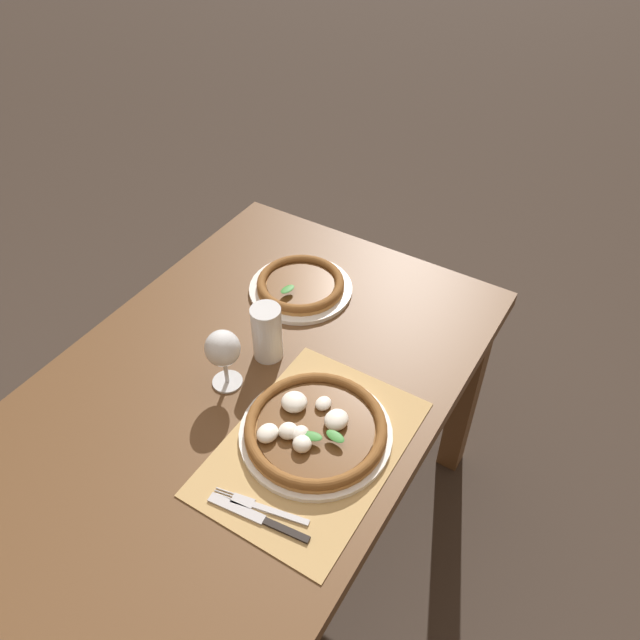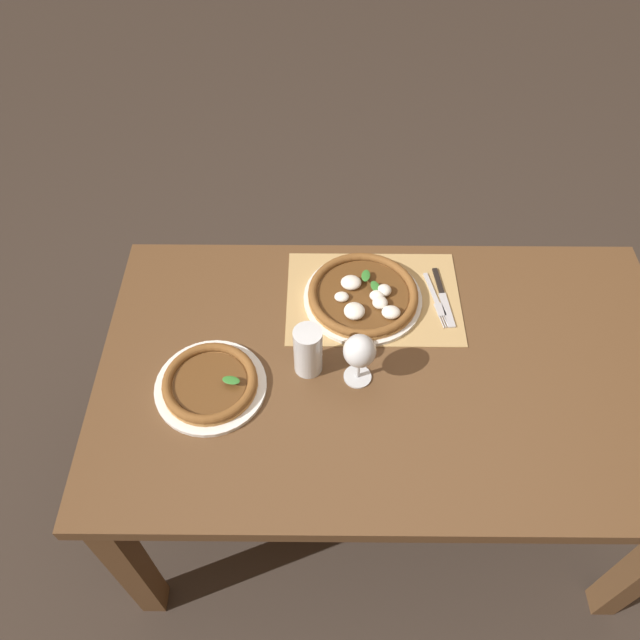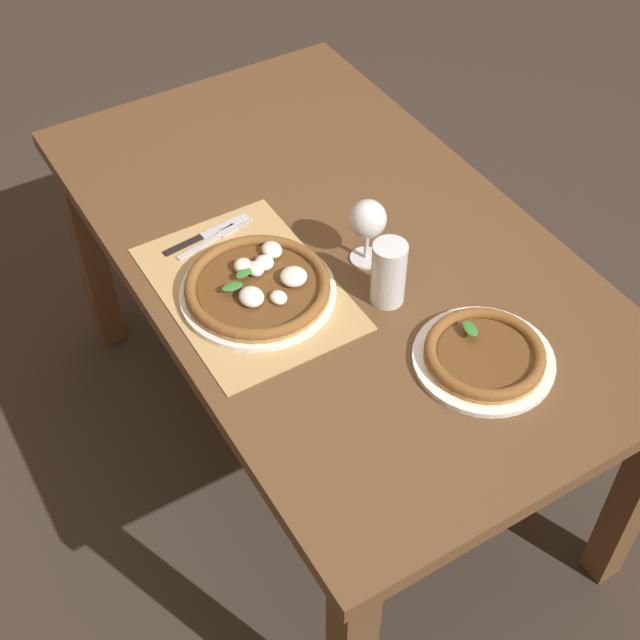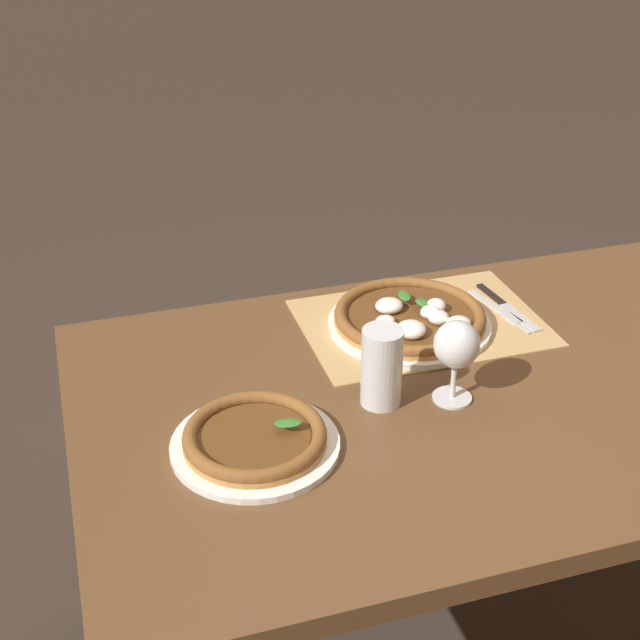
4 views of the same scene
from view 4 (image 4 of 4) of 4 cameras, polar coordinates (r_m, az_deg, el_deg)
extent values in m
cube|color=brown|center=(1.66, 10.63, -4.39)|extent=(1.49, 0.87, 0.04)
cube|color=brown|center=(2.04, -13.29, -10.49)|extent=(0.07, 0.07, 0.70)
cube|color=tan|center=(1.81, 6.49, -0.17)|extent=(0.48, 0.34, 0.00)
cylinder|color=white|center=(1.79, 5.74, -0.25)|extent=(0.33, 0.33, 0.01)
cylinder|color=#B77F42|center=(1.79, 5.76, 0.06)|extent=(0.30, 0.30, 0.01)
torus|color=brown|center=(1.78, 5.77, 0.33)|extent=(0.30, 0.30, 0.02)
cylinder|color=brown|center=(1.78, 5.77, 0.24)|extent=(0.25, 0.25, 0.00)
ellipsoid|color=white|center=(1.74, 4.20, -0.06)|extent=(0.04, 0.03, 0.02)
ellipsoid|color=white|center=(1.79, 4.44, 0.92)|extent=(0.06, 0.05, 0.03)
ellipsoid|color=white|center=(1.76, 7.59, 0.17)|extent=(0.04, 0.04, 0.03)
ellipsoid|color=white|center=(1.80, 7.43, 0.91)|extent=(0.04, 0.04, 0.03)
ellipsoid|color=white|center=(1.78, 7.07, 0.51)|extent=(0.04, 0.03, 0.03)
ellipsoid|color=white|center=(1.75, 8.85, -0.22)|extent=(0.05, 0.04, 0.03)
ellipsoid|color=white|center=(1.71, 5.87, -0.61)|extent=(0.06, 0.06, 0.03)
ellipsoid|color=#337A2D|center=(1.82, 5.42, 1.56)|extent=(0.03, 0.05, 0.00)
ellipsoid|color=#337A2D|center=(1.79, 6.64, 1.08)|extent=(0.04, 0.05, 0.00)
cylinder|color=white|center=(1.46, -4.17, -7.99)|extent=(0.28, 0.28, 0.01)
cylinder|color=#B77F42|center=(1.46, -4.19, -7.65)|extent=(0.23, 0.23, 0.01)
torus|color=brown|center=(1.45, -4.20, -7.34)|extent=(0.23, 0.23, 0.02)
cylinder|color=brown|center=(1.45, -4.20, -7.45)|extent=(0.18, 0.18, 0.00)
ellipsoid|color=#337A2D|center=(1.45, -2.07, -6.60)|extent=(0.05, 0.03, 0.00)
cylinder|color=silver|center=(1.59, 8.44, -4.93)|extent=(0.07, 0.07, 0.00)
cylinder|color=silver|center=(1.57, 8.54, -3.88)|extent=(0.01, 0.01, 0.06)
ellipsoid|color=silver|center=(1.53, 8.74, -1.55)|extent=(0.08, 0.08, 0.08)
ellipsoid|color=#AD5B14|center=(1.54, 8.71, -1.88)|extent=(0.07, 0.07, 0.05)
cylinder|color=silver|center=(1.53, 3.97, -3.01)|extent=(0.07, 0.07, 0.15)
cylinder|color=black|center=(1.54, 3.95, -3.47)|extent=(0.07, 0.07, 0.12)
cylinder|color=silver|center=(1.51, 4.03, -1.37)|extent=(0.07, 0.07, 0.02)
cube|color=#B7B7BC|center=(1.90, 10.67, 1.13)|extent=(0.03, 0.12, 0.00)
cube|color=#B7B7BC|center=(1.85, 12.19, 0.08)|extent=(0.03, 0.05, 0.00)
cylinder|color=#B7B7BC|center=(1.82, 12.82, -0.57)|extent=(0.01, 0.04, 0.00)
cylinder|color=#B7B7BC|center=(1.82, 12.96, -0.52)|extent=(0.01, 0.04, 0.00)
cylinder|color=#B7B7BC|center=(1.82, 13.10, -0.48)|extent=(0.01, 0.04, 0.00)
cylinder|color=#B7B7BC|center=(1.83, 13.25, -0.43)|extent=(0.01, 0.04, 0.00)
cube|color=black|center=(1.93, 10.91, 1.60)|extent=(0.02, 0.10, 0.01)
cube|color=#B7B7BC|center=(1.86, 12.71, 0.15)|extent=(0.03, 0.12, 0.00)
camera|label=1|loc=(2.27, 21.61, 32.77)|focal=35.00mm
camera|label=2|loc=(0.73, 66.42, 52.64)|focal=35.00mm
camera|label=3|loc=(2.11, -40.87, 35.26)|focal=50.00mm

